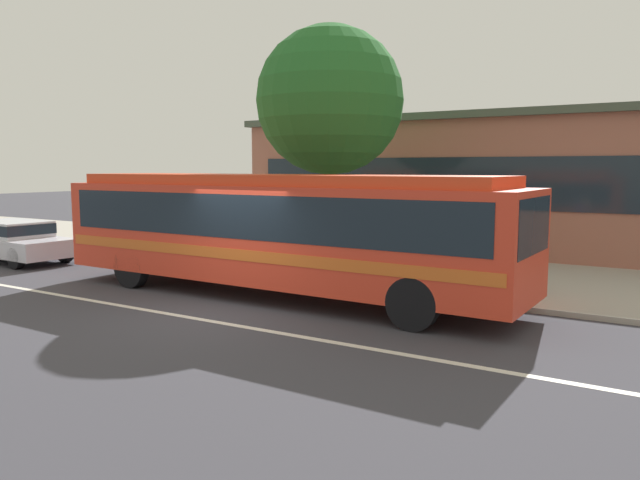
% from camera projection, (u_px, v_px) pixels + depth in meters
% --- Properties ---
extents(ground_plane, '(120.00, 120.00, 0.00)m').
position_uv_depth(ground_plane, '(224.00, 311.00, 12.78)').
color(ground_plane, '#393840').
extents(sidewalk_slab, '(60.00, 8.00, 0.12)m').
position_uv_depth(sidewalk_slab, '(377.00, 263.00, 18.82)').
color(sidewalk_slab, '#A39D91').
rests_on(sidewalk_slab, ground_plane).
extents(lane_stripe_center, '(56.00, 0.16, 0.01)m').
position_uv_depth(lane_stripe_center, '(197.00, 319.00, 12.10)').
color(lane_stripe_center, silver).
rests_on(lane_stripe_center, ground_plane).
extents(transit_bus, '(11.53, 2.71, 2.81)m').
position_uv_depth(transit_bus, '(277.00, 226.00, 14.06)').
color(transit_bus, red).
rests_on(transit_bus, ground_plane).
extents(sedan_behind_bus, '(4.33, 2.01, 1.29)m').
position_uv_depth(sedan_behind_bus, '(14.00, 239.00, 19.44)').
color(sedan_behind_bus, silver).
rests_on(sedan_behind_bus, ground_plane).
extents(pedestrian_waiting_near_sign, '(0.43, 0.43, 1.70)m').
position_uv_depth(pedestrian_waiting_near_sign, '(520.00, 249.00, 14.00)').
color(pedestrian_waiting_near_sign, '#393031').
rests_on(pedestrian_waiting_near_sign, sidewalk_slab).
extents(pedestrian_walking_along_curb, '(0.48, 0.48, 1.71)m').
position_uv_depth(pedestrian_walking_along_curb, '(495.00, 252.00, 13.43)').
color(pedestrian_walking_along_curb, '#2F264E').
rests_on(pedestrian_walking_along_curb, sidewalk_slab).
extents(pedestrian_standing_by_tree, '(0.48, 0.48, 1.75)m').
position_uv_depth(pedestrian_standing_by_tree, '(321.00, 238.00, 16.10)').
color(pedestrian_standing_by_tree, '#7E6D51').
rests_on(pedestrian_standing_by_tree, sidewalk_slab).
extents(bus_stop_sign, '(0.08, 0.44, 2.42)m').
position_uv_depth(bus_stop_sign, '(446.00, 225.00, 13.91)').
color(bus_stop_sign, gray).
rests_on(bus_stop_sign, sidewalk_slab).
extents(street_tree_near_stop, '(4.19, 4.19, 6.83)m').
position_uv_depth(street_tree_near_stop, '(330.00, 101.00, 17.34)').
color(street_tree_near_stop, brown).
rests_on(street_tree_near_stop, sidewalk_slab).
extents(station_building, '(20.41, 8.59, 4.76)m').
position_uv_depth(station_building, '(540.00, 184.00, 22.27)').
color(station_building, '#975D4C').
rests_on(station_building, ground_plane).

